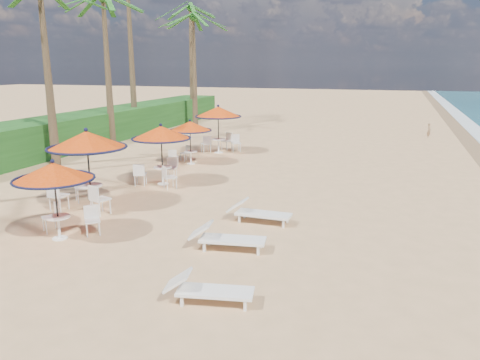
# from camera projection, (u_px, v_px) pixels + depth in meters

# --- Properties ---
(ground) EXTENTS (160.00, 160.00, 0.00)m
(ground) POSITION_uv_depth(u_px,v_px,m) (209.00, 268.00, 10.87)
(ground) COLOR tan
(ground) RESTS_ON ground
(scrub_hedge) EXTENTS (3.00, 40.00, 1.80)m
(scrub_hedge) POSITION_uv_depth(u_px,v_px,m) (52.00, 136.00, 24.92)
(scrub_hedge) COLOR #194716
(scrub_hedge) RESTS_ON ground
(station_0) EXTENTS (2.11, 2.11, 2.21)m
(station_0) POSITION_uv_depth(u_px,v_px,m) (56.00, 178.00, 12.34)
(station_0) COLOR black
(station_0) RESTS_ON ground
(station_1) EXTENTS (2.54, 2.54, 2.65)m
(station_1) POSITION_uv_depth(u_px,v_px,m) (86.00, 150.00, 14.98)
(station_1) COLOR black
(station_1) RESTS_ON ground
(station_2) EXTENTS (2.31, 2.33, 2.41)m
(station_2) POSITION_uv_depth(u_px,v_px,m) (161.00, 140.00, 18.03)
(station_2) COLOR black
(station_2) RESTS_ON ground
(station_3) EXTENTS (2.03, 2.03, 2.11)m
(station_3) POSITION_uv_depth(u_px,v_px,m) (189.00, 130.00, 21.82)
(station_3) COLOR black
(station_3) RESTS_ON ground
(station_4) EXTENTS (2.45, 2.58, 2.56)m
(station_4) POSITION_uv_depth(u_px,v_px,m) (219.00, 118.00, 24.60)
(station_4) COLOR black
(station_4) RESTS_ON ground
(lounger_near) EXTENTS (1.84, 0.87, 0.63)m
(lounger_near) POSITION_uv_depth(u_px,v_px,m) (206.00, 289.00, 9.23)
(lounger_near) COLOR white
(lounger_near) RESTS_ON ground
(lounger_mid) EXTENTS (2.02, 0.90, 0.70)m
(lounger_mid) POSITION_uv_depth(u_px,v_px,m) (225.00, 237.00, 11.89)
(lounger_mid) COLOR white
(lounger_mid) RESTS_ON ground
(lounger_far) EXTENTS (1.93, 0.63, 0.69)m
(lounger_far) POSITION_uv_depth(u_px,v_px,m) (257.00, 212.00, 13.95)
(lounger_far) COLOR white
(lounger_far) RESTS_ON ground
(palm_4) EXTENTS (5.00, 5.00, 8.44)m
(palm_4) POSITION_uv_depth(u_px,v_px,m) (104.00, 7.00, 25.87)
(palm_4) COLOR brown
(palm_4) RESTS_ON ground
(palm_6) EXTENTS (5.00, 5.00, 8.24)m
(palm_6) POSITION_uv_depth(u_px,v_px,m) (193.00, 24.00, 34.49)
(palm_6) COLOR brown
(palm_6) RESTS_ON ground
(palm_7) EXTENTS (5.00, 5.00, 9.20)m
(palm_7) POSITION_uv_depth(u_px,v_px,m) (190.00, 15.00, 37.09)
(palm_7) COLOR brown
(palm_7) RESTS_ON ground
(person) EXTENTS (0.26, 0.37, 0.99)m
(person) POSITION_uv_depth(u_px,v_px,m) (429.00, 130.00, 29.97)
(person) COLOR #956F4B
(person) RESTS_ON ground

